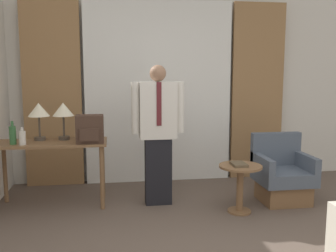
{
  "coord_description": "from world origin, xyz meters",
  "views": [
    {
      "loc": [
        -0.68,
        -2.45,
        1.58
      ],
      "look_at": [
        -0.04,
        1.74,
        0.97
      ],
      "focal_mm": 40.0,
      "sensor_mm": 36.0,
      "label": 1
    }
  ],
  "objects": [
    {
      "name": "armchair",
      "position": [
        1.38,
        1.75,
        0.31
      ],
      "size": [
        0.64,
        0.59,
        0.82
      ],
      "color": "brown",
      "rests_on": "ground_plane"
    },
    {
      "name": "desk",
      "position": [
        -1.39,
        2.0,
        0.66
      ],
      "size": [
        1.29,
        0.53,
        0.78
      ],
      "color": "brown",
      "rests_on": "ground_plane"
    },
    {
      "name": "book",
      "position": [
        0.71,
        1.45,
        0.56
      ],
      "size": [
        0.15,
        0.23,
        0.03
      ],
      "color": "brown",
      "rests_on": "side_table"
    },
    {
      "name": "bottle_by_lamp",
      "position": [
        -1.78,
        1.9,
        0.88
      ],
      "size": [
        0.08,
        0.08,
        0.26
      ],
      "color": "#336638",
      "rests_on": "desk"
    },
    {
      "name": "curtain_sheer_center",
      "position": [
        0.0,
        2.87,
        1.29
      ],
      "size": [
        2.09,
        0.06,
        2.58
      ],
      "color": "white",
      "rests_on": "ground_plane"
    },
    {
      "name": "curtain_drape_right",
      "position": [
        1.48,
        2.87,
        1.29
      ],
      "size": [
        0.78,
        0.06,
        2.58
      ],
      "color": "#997047",
      "rests_on": "ground_plane"
    },
    {
      "name": "side_table",
      "position": [
        0.74,
        1.46,
        0.37
      ],
      "size": [
        0.48,
        0.48,
        0.55
      ],
      "color": "brown",
      "rests_on": "ground_plane"
    },
    {
      "name": "backpack",
      "position": [
        -0.93,
        1.88,
        0.93
      ],
      "size": [
        0.31,
        0.25,
        0.32
      ],
      "color": "#422D23",
      "rests_on": "desk"
    },
    {
      "name": "person",
      "position": [
        -0.14,
        1.89,
        0.91
      ],
      "size": [
        0.63,
        0.21,
        1.67
      ],
      "color": "black",
      "rests_on": "ground_plane"
    },
    {
      "name": "table_lamp_right",
      "position": [
        -1.25,
        2.12,
        1.12
      ],
      "size": [
        0.25,
        0.25,
        0.45
      ],
      "color": "#4C4238",
      "rests_on": "desk"
    },
    {
      "name": "bottle_near_edge",
      "position": [
        -1.67,
        1.85,
        0.86
      ],
      "size": [
        0.07,
        0.07,
        0.2
      ],
      "color": "silver",
      "rests_on": "desk"
    },
    {
      "name": "table_lamp_left",
      "position": [
        -1.53,
        2.12,
        1.12
      ],
      "size": [
        0.25,
        0.25,
        0.45
      ],
      "color": "#4C4238",
      "rests_on": "desk"
    },
    {
      "name": "curtain_drape_left",
      "position": [
        -1.48,
        2.87,
        1.29
      ],
      "size": [
        0.78,
        0.06,
        2.58
      ],
      "color": "#997047",
      "rests_on": "ground_plane"
    },
    {
      "name": "wall_back",
      "position": [
        0.0,
        3.0,
        1.35
      ],
      "size": [
        10.0,
        0.06,
        2.7
      ],
      "color": "silver",
      "rests_on": "ground_plane"
    }
  ]
}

